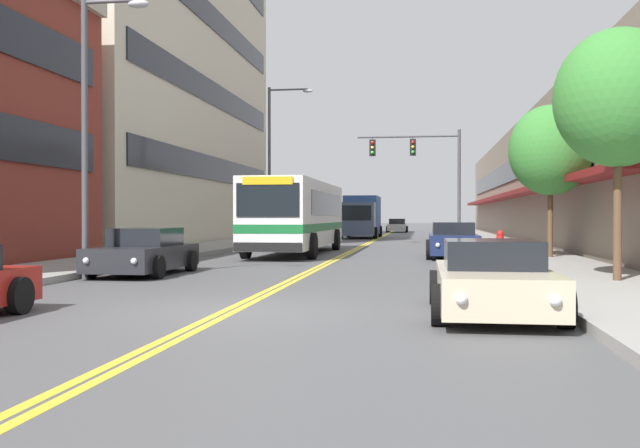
% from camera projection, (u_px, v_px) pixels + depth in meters
% --- Properties ---
extents(ground_plane, '(240.00, 240.00, 0.00)m').
position_uv_depth(ground_plane, '(376.00, 240.00, 48.85)').
color(ground_plane, '#4C4C4F').
extents(sidewalk_left, '(3.35, 106.00, 0.17)m').
position_uv_depth(sidewalk_left, '(273.00, 238.00, 49.89)').
color(sidewalk_left, gray).
rests_on(sidewalk_left, ground_plane).
extents(sidewalk_right, '(3.35, 106.00, 0.17)m').
position_uv_depth(sidewalk_right, '(482.00, 239.00, 47.82)').
color(sidewalk_right, gray).
rests_on(sidewalk_right, ground_plane).
extents(centre_line, '(0.34, 106.00, 0.01)m').
position_uv_depth(centre_line, '(376.00, 240.00, 48.85)').
color(centre_line, yellow).
rests_on(centre_line, ground_plane).
extents(office_tower_left, '(12.08, 27.88, 26.65)m').
position_uv_depth(office_tower_left, '(120.00, 24.00, 43.32)').
color(office_tower_left, beige).
rests_on(office_tower_left, ground_plane).
extents(storefront_row_right, '(9.10, 68.00, 7.53)m').
position_uv_depth(storefront_row_right, '(574.00, 184.00, 46.92)').
color(storefront_row_right, gray).
rests_on(storefront_row_right, ground_plane).
extents(city_bus, '(2.86, 11.99, 3.05)m').
position_uv_depth(city_bus, '(298.00, 214.00, 30.96)').
color(city_bus, silver).
rests_on(city_bus, ground_plane).
extents(car_charcoal_parked_left_mid, '(2.05, 4.40, 1.29)m').
position_uv_depth(car_charcoal_parked_left_mid, '(144.00, 253.00, 19.74)').
color(car_charcoal_parked_left_mid, '#232328').
rests_on(car_charcoal_parked_left_mid, ground_plane).
extents(car_champagne_parked_right_foreground, '(2.02, 4.40, 1.22)m').
position_uv_depth(car_champagne_parked_right_foreground, '(492.00, 280.00, 11.69)').
color(car_champagne_parked_right_foreground, beige).
rests_on(car_champagne_parked_right_foreground, ground_plane).
extents(car_navy_parked_right_mid, '(2.08, 4.58, 1.38)m').
position_uv_depth(car_navy_parked_right_mid, '(453.00, 241.00, 27.60)').
color(car_navy_parked_right_mid, '#19234C').
rests_on(car_navy_parked_right_mid, ground_plane).
extents(car_silver_moving_lead, '(2.10, 4.67, 1.36)m').
position_uv_depth(car_silver_moving_lead, '(397.00, 226.00, 71.42)').
color(car_silver_moving_lead, '#B7B7BC').
rests_on(car_silver_moving_lead, ground_plane).
extents(box_truck, '(2.75, 7.79, 3.12)m').
position_uv_depth(box_truck, '(361.00, 216.00, 53.26)').
color(box_truck, '#475675').
rests_on(box_truck, ground_plane).
extents(traffic_signal_mast, '(5.72, 0.38, 6.40)m').
position_uv_depth(traffic_signal_mast, '(424.00, 163.00, 39.53)').
color(traffic_signal_mast, '#47474C').
rests_on(traffic_signal_mast, ground_plane).
extents(street_lamp_left_near, '(1.82, 0.28, 7.21)m').
position_uv_depth(street_lamp_left_near, '(94.00, 112.00, 18.11)').
color(street_lamp_left_near, '#47474C').
rests_on(street_lamp_left_near, ground_plane).
extents(street_lamp_left_far, '(2.54, 0.28, 8.82)m').
position_uv_depth(street_lamp_left_far, '(275.00, 152.00, 39.82)').
color(street_lamp_left_far, '#47474C').
rests_on(street_lamp_left_far, ground_plane).
extents(street_tree_right_near, '(2.82, 2.82, 5.66)m').
position_uv_depth(street_tree_right_near, '(618.00, 98.00, 15.96)').
color(street_tree_right_near, brown).
rests_on(street_tree_right_near, sidewalk_right).
extents(street_tree_right_mid, '(2.91, 2.91, 5.39)m').
position_uv_depth(street_tree_right_mid, '(550.00, 150.00, 25.20)').
color(street_tree_right_mid, brown).
rests_on(street_tree_right_mid, sidewalk_right).
extents(fire_hydrant, '(0.33, 0.25, 0.94)m').
position_uv_depth(fire_hydrant, '(500.00, 244.00, 25.22)').
color(fire_hydrant, red).
rests_on(fire_hydrant, sidewalk_right).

